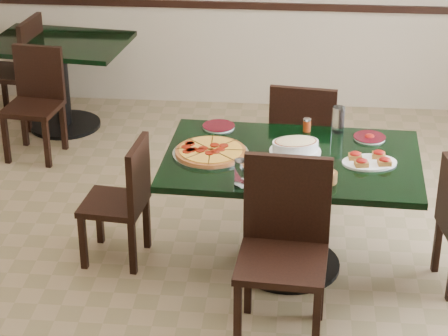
# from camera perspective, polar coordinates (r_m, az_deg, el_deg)

# --- Properties ---
(floor) EXTENTS (5.50, 5.50, 0.00)m
(floor) POSITION_cam_1_polar(r_m,az_deg,el_deg) (5.42, 0.70, -6.69)
(floor) COLOR #826A4B
(floor) RESTS_ON ground
(room_shell) EXTENTS (5.50, 5.50, 5.50)m
(room_shell) POSITION_cam_1_polar(r_m,az_deg,el_deg) (6.54, 11.08, 10.01)
(room_shell) COLOR silver
(room_shell) RESTS_ON floor
(main_table) EXTENTS (1.53, 1.02, 0.75)m
(main_table) POSITION_cam_1_polar(r_m,az_deg,el_deg) (5.19, 4.41, -1.10)
(main_table) COLOR black
(main_table) RESTS_ON floor
(back_table) EXTENTS (1.17, 0.92, 0.75)m
(back_table) POSITION_cam_1_polar(r_m,az_deg,el_deg) (7.32, -10.64, 6.47)
(back_table) COLOR black
(back_table) RESTS_ON floor
(chair_far) EXTENTS (0.49, 0.49, 0.93)m
(chair_far) POSITION_cam_1_polar(r_m,az_deg,el_deg) (5.89, 5.21, 1.88)
(chair_far) COLOR black
(chair_far) RESTS_ON floor
(chair_near) EXTENTS (0.50, 0.50, 1.00)m
(chair_near) POSITION_cam_1_polar(r_m,az_deg,el_deg) (4.64, 3.95, -4.67)
(chair_near) COLOR black
(chair_near) RESTS_ON floor
(chair_left) EXTENTS (0.41, 0.41, 0.80)m
(chair_left) POSITION_cam_1_polar(r_m,az_deg,el_deg) (5.35, -6.51, -1.84)
(chair_left) COLOR black
(chair_left) RESTS_ON floor
(back_chair_near) EXTENTS (0.44, 0.44, 0.85)m
(back_chair_near) POSITION_cam_1_polar(r_m,az_deg,el_deg) (6.90, -12.19, 4.60)
(back_chair_near) COLOR black
(back_chair_near) RESTS_ON floor
(back_chair_left) EXTENTS (0.47, 0.47, 0.91)m
(back_chair_left) POSITION_cam_1_polar(r_m,az_deg,el_deg) (7.47, -13.10, 6.55)
(back_chair_left) COLOR black
(back_chair_left) RESTS_ON floor
(pepperoni_pizza) EXTENTS (0.45, 0.45, 0.04)m
(pepperoni_pizza) POSITION_cam_1_polar(r_m,az_deg,el_deg) (5.12, -0.87, 1.08)
(pepperoni_pizza) COLOR silver
(pepperoni_pizza) RESTS_ON main_table
(lasagna_casserole) EXTENTS (0.31, 0.31, 0.09)m
(lasagna_casserole) POSITION_cam_1_polar(r_m,az_deg,el_deg) (5.15, 4.68, 1.49)
(lasagna_casserole) COLOR silver
(lasagna_casserole) RESTS_ON main_table
(bread_basket) EXTENTS (0.23, 0.16, 0.09)m
(bread_basket) POSITION_cam_1_polar(r_m,az_deg,el_deg) (4.82, 6.12, -0.46)
(bread_basket) COLOR brown
(bread_basket) RESTS_ON main_table
(bruschetta_platter) EXTENTS (0.35, 0.27, 0.05)m
(bruschetta_platter) POSITION_cam_1_polar(r_m,az_deg,el_deg) (5.07, 9.49, 0.51)
(bruschetta_platter) COLOR silver
(bruschetta_platter) RESTS_ON main_table
(side_plate_near) EXTENTS (0.17, 0.17, 0.02)m
(side_plate_near) POSITION_cam_1_polar(r_m,az_deg,el_deg) (4.82, 2.07, -0.74)
(side_plate_near) COLOR silver
(side_plate_near) RESTS_ON main_table
(side_plate_far_r) EXTENTS (0.20, 0.20, 0.03)m
(side_plate_far_r) POSITION_cam_1_polar(r_m,az_deg,el_deg) (5.40, 9.48, 1.99)
(side_plate_far_r) COLOR silver
(side_plate_far_r) RESTS_ON main_table
(side_plate_far_l) EXTENTS (0.20, 0.20, 0.02)m
(side_plate_far_l) POSITION_cam_1_polar(r_m,az_deg,el_deg) (5.48, -0.35, 2.74)
(side_plate_far_l) COLOR silver
(side_plate_far_l) RESTS_ON main_table
(napkin_setting) EXTENTS (0.18, 0.18, 0.01)m
(napkin_setting) POSITION_cam_1_polar(r_m,az_deg,el_deg) (4.81, 1.74, -0.86)
(napkin_setting) COLOR white
(napkin_setting) RESTS_ON main_table
(water_glass_a) EXTENTS (0.08, 0.08, 0.17)m
(water_glass_a) POSITION_cam_1_polar(r_m,az_deg,el_deg) (5.43, 7.47, 3.14)
(water_glass_a) COLOR silver
(water_glass_a) RESTS_ON main_table
(water_glass_b) EXTENTS (0.07, 0.07, 0.15)m
(water_glass_b) POSITION_cam_1_polar(r_m,az_deg,el_deg) (4.73, 1.10, -0.33)
(water_glass_b) COLOR silver
(water_glass_b) RESTS_ON main_table
(pepper_shaker) EXTENTS (0.05, 0.05, 0.08)m
(pepper_shaker) POSITION_cam_1_polar(r_m,az_deg,el_deg) (5.44, 5.44, 2.83)
(pepper_shaker) COLOR #AE3E12
(pepper_shaker) RESTS_ON main_table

